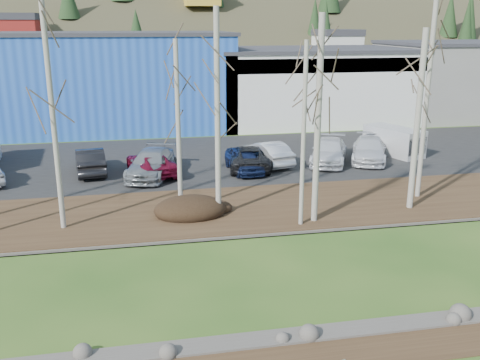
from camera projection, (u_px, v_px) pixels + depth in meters
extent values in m
cube|color=#382616|center=(307.00, 357.00, 14.96)|extent=(80.00, 1.80, 0.03)
cube|color=#382616|center=(230.00, 210.00, 26.62)|extent=(80.00, 7.00, 0.15)
cube|color=black|center=(203.00, 159.00, 36.51)|extent=(80.00, 14.00, 0.14)
cube|color=#1E4CAD|center=(115.00, 82.00, 47.48)|extent=(20.00, 12.00, 8.00)
cube|color=#333338|center=(112.00, 34.00, 46.31)|extent=(20.40, 12.24, 0.30)
cube|color=silver|center=(308.00, 86.00, 51.02)|extent=(18.00, 12.00, 6.50)
cube|color=#333338|center=(310.00, 50.00, 50.06)|extent=(18.36, 12.24, 0.30)
cube|color=navy|center=(331.00, 66.00, 44.80)|extent=(17.64, 0.20, 1.20)
cube|color=gray|center=(460.00, 80.00, 53.91)|extent=(14.00, 12.00, 7.00)
cube|color=#333338|center=(464.00, 43.00, 52.88)|extent=(14.28, 12.24, 0.30)
ellipsoid|color=black|center=(190.00, 208.00, 25.58)|extent=(3.47, 2.45, 0.68)
cylinder|color=#B8B1A7|center=(52.00, 109.00, 22.60)|extent=(0.23, 0.23, 10.73)
cylinder|color=#B8B1A7|center=(217.00, 116.00, 24.35)|extent=(0.26, 0.26, 9.57)
cylinder|color=#B8B1A7|center=(178.00, 129.00, 25.00)|extent=(0.22, 0.22, 8.19)
cylinder|color=#B8B1A7|center=(304.00, 136.00, 23.37)|extent=(0.20, 0.20, 8.19)
cylinder|color=#B8B1A7|center=(318.00, 122.00, 23.68)|extent=(0.29, 0.29, 9.29)
cylinder|color=#B8B1A7|center=(417.00, 122.00, 25.52)|extent=(0.29, 0.29, 8.66)
cylinder|color=#B8B1A7|center=(427.00, 96.00, 27.02)|extent=(0.24, 0.24, 10.59)
imported|color=black|center=(90.00, 161.00, 32.71)|extent=(2.26, 4.90, 1.56)
imported|color=maroon|center=(151.00, 163.00, 32.43)|extent=(3.27, 5.36, 1.39)
imported|color=#919598|center=(151.00, 164.00, 31.99)|extent=(3.67, 5.82, 1.57)
imported|color=navy|center=(244.00, 160.00, 33.08)|extent=(2.04, 4.42, 1.47)
imported|color=silver|center=(268.00, 153.00, 34.72)|extent=(2.62, 4.86, 1.52)
imported|color=black|center=(248.00, 157.00, 33.85)|extent=(3.01, 5.49, 1.46)
imported|color=white|center=(329.00, 151.00, 35.13)|extent=(4.16, 5.70, 1.53)
imported|color=white|center=(369.00, 149.00, 35.65)|extent=(4.16, 5.70, 1.53)
cube|color=silver|center=(394.00, 141.00, 37.47)|extent=(3.16, 4.66, 1.88)
cube|color=black|center=(413.00, 145.00, 36.07)|extent=(1.91, 1.43, 1.17)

